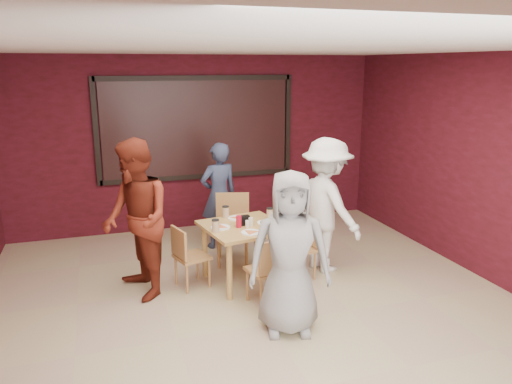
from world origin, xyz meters
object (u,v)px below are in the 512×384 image
object	(u,v)px
diner_back	(219,196)
chair_right	(304,244)
diner_front	(290,253)
chair_back	(233,224)
diner_right	(326,205)
chair_front	(269,268)
diner_left	(136,220)
dining_table	(244,232)
chair_left	(187,254)

from	to	relation	value
diner_back	chair_right	bearing A→B (deg)	107.44
chair_right	diner_front	bearing A→B (deg)	-119.50
chair_back	diner_right	size ratio (longest dim) A/B	0.54
chair_front	chair_back	world-z (taller)	chair_back
diner_front	diner_back	world-z (taller)	diner_front
diner_back	diner_right	size ratio (longest dim) A/B	0.89
diner_left	diner_right	xyz separation A→B (m)	(2.41, 0.04, -0.05)
diner_left	diner_front	bearing A→B (deg)	33.45
diner_left	chair_back	bearing A→B (deg)	103.80
chair_right	diner_left	xyz separation A→B (m)	(-2.04, 0.10, 0.49)
dining_table	chair_left	distance (m)	0.74
chair_back	diner_front	distance (m)	1.99
chair_back	diner_back	size ratio (longest dim) A/B	0.60
chair_front	diner_right	size ratio (longest dim) A/B	0.46
chair_front	chair_back	bearing A→B (deg)	91.57
diner_back	diner_right	world-z (taller)	diner_right
chair_right	diner_front	world-z (taller)	diner_front
chair_back	chair_right	size ratio (longest dim) A/B	1.22
diner_front	diner_right	distance (m)	1.68
diner_back	chair_back	bearing A→B (deg)	82.02
chair_left	diner_back	bearing A→B (deg)	60.58
chair_left	diner_left	xyz separation A→B (m)	(-0.57, -0.02, 0.49)
chair_left	diner_right	distance (m)	1.89
chair_left	chair_back	bearing A→B (deg)	40.99
chair_left	diner_left	world-z (taller)	diner_left
dining_table	chair_right	distance (m)	0.80
chair_back	chair_right	bearing A→B (deg)	-46.84
dining_table	chair_front	distance (m)	0.74
diner_back	diner_front	bearing A→B (deg)	80.61
chair_left	diner_right	bearing A→B (deg)	0.40
chair_back	chair_left	world-z (taller)	chair_back
chair_left	chair_right	xyz separation A→B (m)	(1.47, -0.12, 0.00)
chair_right	diner_back	size ratio (longest dim) A/B	0.49
chair_back	chair_front	bearing A→B (deg)	-88.43
dining_table	diner_front	xyz separation A→B (m)	(0.09, -1.27, 0.19)
diner_back	dining_table	bearing A→B (deg)	78.28
diner_right	diner_left	bearing A→B (deg)	73.79
chair_right	diner_back	world-z (taller)	diner_back
chair_back	chair_right	world-z (taller)	chair_back
chair_front	chair_left	xyz separation A→B (m)	(-0.79, 0.75, -0.02)
chair_right	diner_left	bearing A→B (deg)	177.25
diner_right	chair_right	bearing A→B (deg)	93.23
dining_table	diner_back	distance (m)	1.32
dining_table	chair_front	size ratio (longest dim) A/B	1.34
chair_right	dining_table	bearing A→B (deg)	174.51
diner_back	diner_left	world-z (taller)	diner_left
chair_front	chair_right	world-z (taller)	chair_front
chair_front	chair_back	xyz separation A→B (m)	(-0.04, 1.40, 0.08)
dining_table	chair_left	world-z (taller)	dining_table
chair_front	diner_front	world-z (taller)	diner_front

